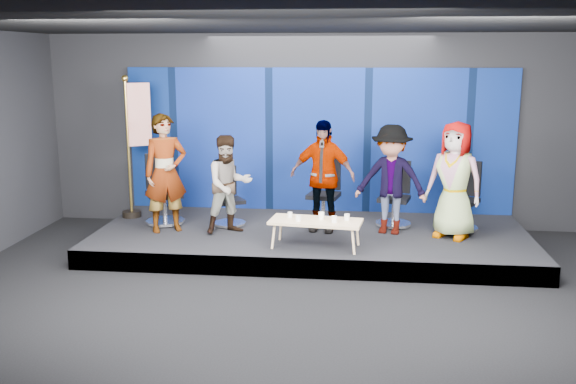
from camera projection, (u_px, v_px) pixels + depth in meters
The scene contains 21 objects.
ground at pixel (297, 306), 8.15m from camera, with size 10.00×10.00×0.00m, color black.
room_walls at pixel (298, 114), 7.64m from camera, with size 10.02×8.02×3.51m.
riser at pixel (312, 239), 10.55m from camera, with size 7.00×3.00×0.30m, color black.
backdrop at pixel (318, 140), 11.65m from camera, with size 7.00×0.08×2.60m, color #061A4D.
chair_a at pixel (164, 201), 10.91m from camera, with size 0.91×0.91×1.18m.
panelist_a at pixel (166, 173), 10.31m from camera, with size 0.70×0.46×1.91m, color black.
chair_b at pixel (229, 206), 10.82m from camera, with size 0.76×0.76×0.98m.
panelist_b at pixel (229, 185), 10.23m from camera, with size 0.77×0.60×1.59m, color black.
chair_c at pixel (324, 201), 10.95m from camera, with size 0.74×0.74×1.12m.
panelist_c at pixel (322, 176), 10.35m from camera, with size 1.06×0.44×1.82m, color black.
chair_d at pixel (394, 204), 10.78m from camera, with size 0.74×0.74×1.08m.
panelist_d at pixel (391, 180), 10.20m from camera, with size 1.13×0.65×1.75m, color black.
chair_e at pixel (461, 207), 10.51m from camera, with size 0.87×0.87×1.13m.
panelist_e at pixel (455, 180), 9.96m from camera, with size 0.89×0.58×1.83m, color black.
coffee_table at pixel (316, 222), 9.53m from camera, with size 1.42×0.74×0.42m.
mug_a at pixel (290, 215), 9.66m from camera, with size 0.07×0.07×0.08m, color white.
mug_b at pixel (298, 218), 9.45m from camera, with size 0.07×0.07×0.09m, color white.
mug_c at pixel (321, 215), 9.59m from camera, with size 0.09×0.09×0.10m, color white.
mug_d at pixel (334, 219), 9.39m from camera, with size 0.08×0.08×0.10m, color white.
mug_e at pixel (347, 217), 9.51m from camera, with size 0.08×0.08×0.09m, color white.
flag_stand at pixel (136, 143), 11.17m from camera, with size 0.54×0.37×2.49m.
Camera 1 is at (0.72, -7.63, 3.13)m, focal length 40.00 mm.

